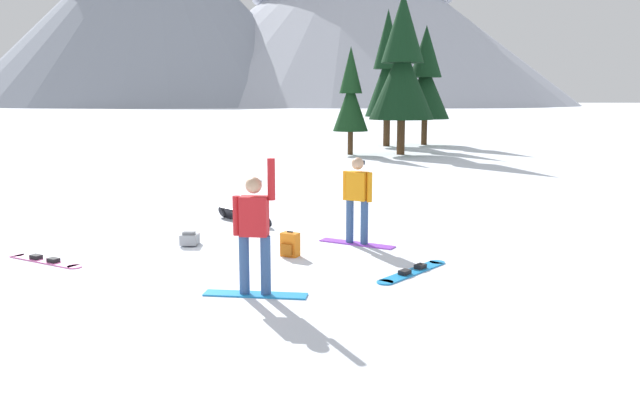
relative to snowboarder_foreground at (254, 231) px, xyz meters
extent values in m
plane|color=silver|center=(-2.14, 1.16, -0.96)|extent=(800.00, 800.00, 0.00)
cube|color=#1E8CD8|center=(0.00, 0.00, -0.95)|extent=(1.54, 0.30, 0.02)
cylinder|color=#335184|center=(-0.16, 0.00, -0.50)|extent=(0.15, 0.15, 0.88)
cylinder|color=#335184|center=(0.16, 0.00, -0.50)|extent=(0.15, 0.15, 0.88)
cube|color=red|center=(0.00, 0.00, 0.23)|extent=(0.40, 0.24, 0.58)
cylinder|color=red|center=(-0.26, 0.00, 0.23)|extent=(0.11, 0.11, 0.58)
cylinder|color=red|center=(0.26, 0.00, 0.77)|extent=(0.11, 0.11, 0.60)
sphere|color=tan|center=(0.00, 0.00, 0.68)|extent=(0.24, 0.24, 0.24)
cube|color=black|center=(0.00, 0.14, 0.69)|extent=(0.17, 0.04, 0.08)
cube|color=#993FD8|center=(1.32, 3.48, -0.95)|extent=(1.55, 0.87, 0.02)
cylinder|color=#335184|center=(1.17, 3.54, -0.51)|extent=(0.15, 0.15, 0.87)
cylinder|color=#335184|center=(1.46, 3.41, -0.51)|extent=(0.15, 0.15, 0.87)
cube|color=orange|center=(1.32, 3.48, 0.21)|extent=(0.46, 0.38, 0.57)
cylinder|color=orange|center=(1.08, 3.58, 0.20)|extent=(0.11, 0.11, 0.58)
cylinder|color=orange|center=(1.55, 3.37, 0.20)|extent=(0.11, 0.11, 0.58)
sphere|color=tan|center=(1.32, 3.48, 0.65)|extent=(0.24, 0.24, 0.24)
cube|color=black|center=(1.37, 3.60, 0.66)|extent=(0.17, 0.10, 0.08)
cube|color=#1E8CD8|center=(2.35, 1.50, -0.95)|extent=(1.13, 1.48, 0.02)
cylinder|color=#1E8CD8|center=(2.80, 2.16, -0.95)|extent=(0.37, 0.37, 0.02)
cylinder|color=#1E8CD8|center=(1.90, 0.84, -0.95)|extent=(0.37, 0.37, 0.02)
cube|color=black|center=(2.49, 1.70, -0.91)|extent=(0.23, 0.24, 0.07)
cube|color=black|center=(2.22, 1.30, -0.91)|extent=(0.23, 0.24, 0.07)
cube|color=black|center=(-1.43, 5.41, -0.82)|extent=(1.36, 1.11, 0.28)
cylinder|color=black|center=(-2.07, 5.91, -0.82)|extent=(0.32, 0.29, 0.28)
cylinder|color=black|center=(-0.79, 4.90, -0.82)|extent=(0.32, 0.29, 0.28)
cube|color=black|center=(-1.65, 5.52, -0.80)|extent=(0.23, 0.22, 0.16)
cube|color=black|center=(-1.26, 5.22, -0.80)|extent=(0.23, 0.22, 0.16)
cube|color=pink|center=(-4.14, 1.50, -0.95)|extent=(1.54, 0.85, 0.02)
cylinder|color=pink|center=(-4.86, 1.81, -0.95)|extent=(0.33, 0.33, 0.02)
cylinder|color=pink|center=(-3.42, 1.19, -0.95)|extent=(0.33, 0.33, 0.02)
cube|color=black|center=(-4.36, 1.59, -0.91)|extent=(0.24, 0.21, 0.07)
cube|color=black|center=(-3.93, 1.41, -0.91)|extent=(0.24, 0.21, 0.07)
cube|color=gray|center=(-1.97, 3.04, -0.85)|extent=(0.37, 0.49, 0.23)
cube|color=slate|center=(-1.97, 2.98, -0.71)|extent=(0.24, 0.23, 0.08)
cylinder|color=black|center=(-2.00, 3.28, -0.87)|extent=(0.03, 0.12, 0.02)
cube|color=orange|center=(0.15, 2.37, -0.74)|extent=(0.37, 0.30, 0.44)
cube|color=#A85613|center=(0.10, 2.25, -0.81)|extent=(0.23, 0.14, 0.20)
cylinder|color=black|center=(0.15, 2.37, -0.50)|extent=(0.12, 0.07, 0.02)
cylinder|color=#472D19|center=(2.48, 24.07, -0.06)|extent=(0.41, 0.41, 1.80)
cone|color=black|center=(2.48, 24.07, 2.75)|extent=(3.33, 3.33, 3.83)
cone|color=black|center=(2.48, 24.07, 5.43)|extent=(2.17, 2.17, 3.51)
cylinder|color=#472D19|center=(4.03, 31.18, -0.16)|extent=(0.36, 0.36, 1.60)
cone|color=black|center=(4.03, 31.18, 2.35)|extent=(3.03, 3.03, 3.41)
cone|color=black|center=(4.03, 31.18, 4.74)|extent=(1.97, 1.97, 3.13)
cylinder|color=#472D19|center=(1.71, 29.81, -0.07)|extent=(0.41, 0.41, 1.78)
cone|color=black|center=(1.71, 29.81, 2.71)|extent=(2.65, 2.65, 3.79)
cone|color=black|center=(1.71, 29.81, 5.37)|extent=(1.72, 1.72, 3.48)
cylinder|color=#472D19|center=(-0.10, 23.69, -0.36)|extent=(0.27, 0.27, 1.21)
cone|color=#143819|center=(-0.10, 23.69, 1.53)|extent=(1.80, 1.80, 2.57)
cone|color=#143819|center=(-0.10, 23.69, 3.33)|extent=(1.17, 1.17, 2.36)
cone|color=#8C93A3|center=(-85.49, 227.23, 34.07)|extent=(139.25, 139.25, 70.07)
cone|color=#B2B7C6|center=(-14.60, 257.92, 33.46)|extent=(179.17, 179.17, 68.86)
camera|label=1|loc=(1.94, -8.85, 1.92)|focal=35.57mm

